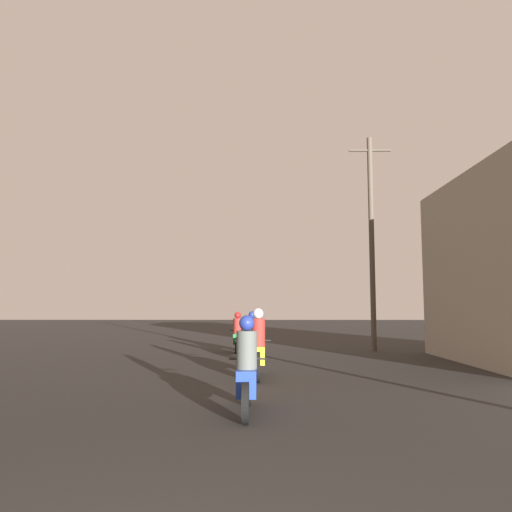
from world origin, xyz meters
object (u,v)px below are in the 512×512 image
at_px(motorcycle_white, 252,340).
at_px(utility_pole_far, 372,238).
at_px(motorcycle_yellow, 258,350).
at_px(motorcycle_green, 238,336).
at_px(motorcycle_blue, 247,374).

bearing_deg(motorcycle_white, utility_pole_far, 26.00).
xyz_separation_m(motorcycle_yellow, utility_pole_far, (4.29, 7.10, 3.60)).
distance_m(motorcycle_yellow, motorcycle_white, 4.05).
relative_size(motorcycle_green, utility_pole_far, 0.25).
bearing_deg(motorcycle_yellow, motorcycle_blue, -88.90).
relative_size(motorcycle_white, utility_pole_far, 0.23).
bearing_deg(motorcycle_blue, motorcycle_white, 84.76).
bearing_deg(motorcycle_green, utility_pole_far, -4.24).
relative_size(motorcycle_blue, motorcycle_white, 1.00).
xyz_separation_m(motorcycle_yellow, motorcycle_green, (-0.78, 6.80, -0.06)).
height_order(motorcycle_green, utility_pole_far, utility_pole_far).
relative_size(motorcycle_blue, motorcycle_yellow, 0.99).
height_order(motorcycle_yellow, motorcycle_green, motorcycle_yellow).
bearing_deg(motorcycle_white, motorcycle_green, 93.73).
relative_size(motorcycle_blue, utility_pole_far, 0.23).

